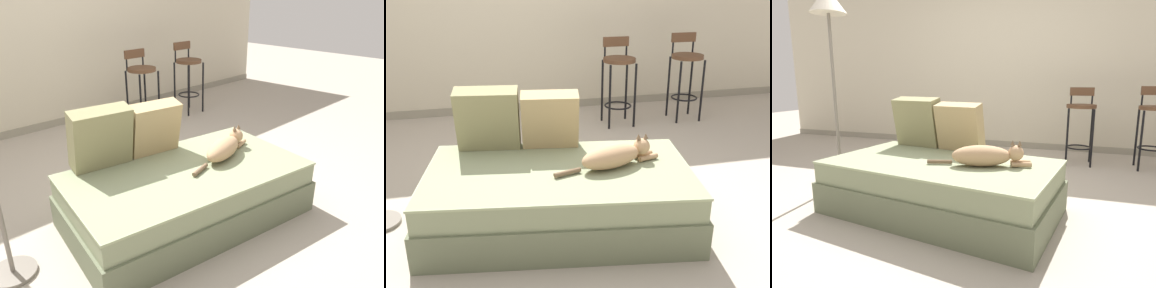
# 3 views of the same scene
# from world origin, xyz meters

# --- Properties ---
(ground_plane) EXTENTS (16.00, 16.00, 0.00)m
(ground_plane) POSITION_xyz_m (0.00, 0.00, 0.00)
(ground_plane) COLOR #A89E8E
(ground_plane) RESTS_ON ground
(wall_back_panel) EXTENTS (8.00, 0.10, 2.60)m
(wall_back_panel) POSITION_xyz_m (0.00, 2.25, 1.30)
(wall_back_panel) COLOR beige
(wall_back_panel) RESTS_ON ground
(wall_baseboard_trim) EXTENTS (8.00, 0.02, 0.09)m
(wall_baseboard_trim) POSITION_xyz_m (0.00, 2.20, 0.04)
(wall_baseboard_trim) COLOR gray
(wall_baseboard_trim) RESTS_ON ground
(couch) EXTENTS (1.85, 1.22, 0.40)m
(couch) POSITION_xyz_m (0.00, -0.40, 0.21)
(couch) COLOR #636B50
(couch) RESTS_ON ground
(throw_pillow_corner) EXTENTS (0.46, 0.29, 0.45)m
(throw_pillow_corner) POSITION_xyz_m (-0.41, 0.05, 0.63)
(throw_pillow_corner) COLOR #847F56
(throw_pillow_corner) RESTS_ON couch
(throw_pillow_middle) EXTENTS (0.42, 0.28, 0.42)m
(throw_pillow_middle) POSITION_xyz_m (0.02, -0.02, 0.61)
(throw_pillow_middle) COLOR tan
(throw_pillow_middle) RESTS_ON couch
(cat) EXTENTS (0.74, 0.28, 0.19)m
(cat) POSITION_xyz_m (0.36, -0.44, 0.48)
(cat) COLOR tan
(cat) RESTS_ON couch
(bar_stool_near_window) EXTENTS (0.34, 0.34, 0.92)m
(bar_stool_near_window) POSITION_xyz_m (1.03, 1.48, 0.57)
(bar_stool_near_window) COLOR black
(bar_stool_near_window) RESTS_ON ground
(bar_stool_by_doorway) EXTENTS (0.34, 0.34, 0.94)m
(bar_stool_by_doorway) POSITION_xyz_m (1.80, 1.48, 0.58)
(bar_stool_by_doorway) COLOR black
(bar_stool_by_doorway) RESTS_ON ground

